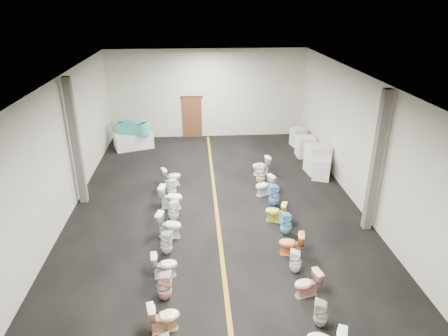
{
  "coord_description": "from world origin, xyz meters",
  "views": [
    {
      "loc": [
        -0.65,
        -12.19,
        6.89
      ],
      "look_at": [
        0.34,
        1.0,
        1.15
      ],
      "focal_mm": 32.0,
      "sensor_mm": 36.0,
      "label": 1
    }
  ],
  "objects": [
    {
      "name": "toilet_left_9",
      "position": [
        -1.59,
        1.1,
        0.37
      ],
      "size": [
        0.41,
        0.41,
        0.75
      ],
      "primitive_type": "imported",
      "rotation": [
        0.0,
        0.0,
        1.34
      ],
      "color": "white",
      "rests_on": "floor"
    },
    {
      "name": "toilet_right_8",
      "position": [
        2.05,
        0.13,
        0.43
      ],
      "size": [
        0.41,
        0.4,
        0.85
      ],
      "primitive_type": "imported",
      "rotation": [
        0.0,
        0.0,
        -1.53
      ],
      "color": "#70B3EB",
      "rests_on": "floor"
    },
    {
      "name": "toilet_right_10",
      "position": [
        1.86,
        1.94,
        0.41
      ],
      "size": [
        0.48,
        0.47,
        0.81
      ],
      "primitive_type": "imported",
      "rotation": [
        0.0,
        0.0,
        -1.92
      ],
      "color": "#F0E5C4",
      "rests_on": "floor"
    },
    {
      "name": "toilet_left_10",
      "position": [
        -1.64,
        2.07,
        0.38
      ],
      "size": [
        0.85,
        0.65,
        0.76
      ],
      "primitive_type": "imported",
      "rotation": [
        0.0,
        0.0,
        1.91
      ],
      "color": "silver",
      "rests_on": "floor"
    },
    {
      "name": "toilet_left_6",
      "position": [
        -1.54,
        -1.54,
        0.4
      ],
      "size": [
        0.87,
        0.63,
        0.79
      ],
      "primitive_type": "imported",
      "rotation": [
        0.0,
        0.0,
        1.3
      ],
      "color": "silver",
      "rests_on": "floor"
    },
    {
      "name": "column_left",
      "position": [
        -4.75,
        1.0,
        2.25
      ],
      "size": [
        0.25,
        0.25,
        4.5
      ],
      "primitive_type": "cube",
      "color": "#59544C",
      "rests_on": "floor"
    },
    {
      "name": "aisle_stripe",
      "position": [
        0.0,
        0.0,
        0.0
      ],
      "size": [
        0.12,
        15.6,
        0.01
      ],
      "primitive_type": "cube",
      "color": "#886013",
      "rests_on": "floor"
    },
    {
      "name": "toilet_left_5",
      "position": [
        -1.58,
        -2.48,
        0.38
      ],
      "size": [
        0.44,
        0.44,
        0.77
      ],
      "primitive_type": "imported",
      "rotation": [
        0.0,
        0.0,
        1.25
      ],
      "color": "silver",
      "rests_on": "floor"
    },
    {
      "name": "display_table",
      "position": [
        -3.66,
        6.42,
        0.39
      ],
      "size": [
        1.97,
        1.44,
        0.79
      ],
      "primitive_type": "cube",
      "rotation": [
        0.0,
        0.0,
        0.35
      ],
      "color": "silver",
      "rests_on": "floor"
    },
    {
      "name": "floor",
      "position": [
        0.0,
        0.0,
        0.0
      ],
      "size": [
        16.0,
        16.0,
        0.0
      ],
      "primitive_type": "plane",
      "color": "black",
      "rests_on": "ground"
    },
    {
      "name": "toilet_left_2",
      "position": [
        -1.47,
        -5.34,
        0.36
      ],
      "size": [
        0.78,
        0.55,
        0.72
      ],
      "primitive_type": "imported",
      "rotation": [
        0.0,
        0.0,
        1.8
      ],
      "color": "#FFC79D",
      "rests_on": "floor"
    },
    {
      "name": "toilet_left_3",
      "position": [
        -1.52,
        -4.36,
        0.4
      ],
      "size": [
        0.41,
        0.4,
        0.8
      ],
      "primitive_type": "imported",
      "rotation": [
        0.0,
        0.0,
        1.45
      ],
      "color": "#F4AFB4",
      "rests_on": "floor"
    },
    {
      "name": "bathtub",
      "position": [
        -3.66,
        6.42,
        1.07
      ],
      "size": [
        1.76,
        1.13,
        0.55
      ],
      "rotation": [
        0.0,
        0.0,
        -0.4
      ],
      "color": "#3EB4A0",
      "rests_on": "display_table"
    },
    {
      "name": "ceiling",
      "position": [
        0.0,
        0.0,
        4.5
      ],
      "size": [
        16.0,
        16.0,
        0.0
      ],
      "primitive_type": "plane",
      "rotation": [
        3.14,
        0.0,
        0.0
      ],
      "color": "black",
      "rests_on": "ground"
    },
    {
      "name": "toilet_right_7",
      "position": [
        1.9,
        -0.92,
        0.36
      ],
      "size": [
        0.79,
        0.63,
        0.71
      ],
      "primitive_type": "imported",
      "rotation": [
        0.0,
        0.0,
        -1.95
      ],
      "color": "#E7DD4C",
      "rests_on": "floor"
    },
    {
      "name": "appliance_crate_d",
      "position": [
        4.4,
        6.19,
        0.45
      ],
      "size": [
        0.74,
        0.74,
        0.9
      ],
      "primitive_type": "cube",
      "rotation": [
        0.0,
        0.0,
        0.2
      ],
      "color": "silver",
      "rests_on": "floor"
    },
    {
      "name": "appliance_crate_b",
      "position": [
        4.4,
        2.92,
        0.59
      ],
      "size": [
        0.96,
        0.96,
        1.19
      ],
      "primitive_type": "cube",
      "rotation": [
        0.0,
        0.0,
        0.11
      ],
      "color": "silver",
      "rests_on": "floor"
    },
    {
      "name": "toilet_right_9",
      "position": [
        1.86,
        1.03,
        0.37
      ],
      "size": [
        0.83,
        0.66,
        0.74
      ],
      "primitive_type": "imported",
      "rotation": [
        0.0,
        0.0,
        -1.19
      ],
      "color": "white",
      "rests_on": "floor"
    },
    {
      "name": "appliance_crate_a",
      "position": [
        4.4,
        2.28,
        0.44
      ],
      "size": [
        0.88,
        0.88,
        0.87
      ],
      "primitive_type": "cube",
      "rotation": [
        0.0,
        0.0,
        -0.36
      ],
      "color": "white",
      "rests_on": "floor"
    },
    {
      "name": "door_frame",
      "position": [
        -0.8,
        7.95,
        2.12
      ],
      "size": [
        1.15,
        0.08,
        0.1
      ],
      "primitive_type": "cube",
      "color": "#331C11",
      "rests_on": "back_door"
    },
    {
      "name": "wall_back",
      "position": [
        0.0,
        8.0,
        2.25
      ],
      "size": [
        10.0,
        0.0,
        10.0
      ],
      "primitive_type": "plane",
      "rotation": [
        1.57,
        0.0,
        0.0
      ],
      "color": "#BCB8A0",
      "rests_on": "ground"
    },
    {
      "name": "back_door",
      "position": [
        -0.8,
        7.94,
        1.05
      ],
      "size": [
        1.0,
        0.1,
        2.1
      ],
      "primitive_type": "cube",
      "color": "#562D19",
      "rests_on": "floor"
    },
    {
      "name": "toilet_right_3",
      "position": [
        1.99,
        -4.48,
        0.34
      ],
      "size": [
        0.74,
        0.53,
        0.69
      ],
      "primitive_type": "imported",
      "rotation": [
        0.0,
        0.0,
        -1.34
      ],
      "color": "#F1ABA9",
      "rests_on": "floor"
    },
    {
      "name": "column_right",
      "position": [
        4.75,
        -1.5,
        2.25
      ],
      "size": [
        0.25,
        0.25,
        4.5
      ],
      "primitive_type": "cube",
      "color": "#59544C",
      "rests_on": "floor"
    },
    {
      "name": "toilet_right_5",
      "position": [
        1.99,
        -2.77,
        0.36
      ],
      "size": [
        0.79,
        0.56,
        0.72
      ],
      "primitive_type": "imported",
      "rotation": [
        0.0,
        0.0,
        -1.81
      ],
      "color": "#F4834A",
      "rests_on": "floor"
    },
    {
      "name": "wall_left",
      "position": [
        -5.0,
        0.0,
        2.25
      ],
      "size": [
        0.0,
        16.0,
        16.0
      ],
      "primitive_type": "plane",
      "rotation": [
        1.57,
        0.0,
        1.57
      ],
      "color": "#BCB8A0",
      "rests_on": "ground"
    },
    {
      "name": "toilet_left_4",
      "position": [
        -1.57,
        -3.46,
        0.35
      ],
      "size": [
        0.72,
        0.46,
        0.7
      ],
      "primitive_type": "imported",
      "rotation": [
        0.0,
        0.0,
        1.67
      ],
      "color": "silver",
      "rests_on": "floor"
    },
    {
      "name": "appliance_crate_c",
      "position": [
        4.4,
        4.77,
        0.46
      ],
      "size": [
        0.81,
        0.81,
        0.91
      ],
      "primitive_type": "cube",
      "rotation": [
        0.0,
        0.0,
        -0.0
      ],
      "color": "white",
      "rests_on": "floor"
    },
    {
      "name": "toilet_right_6",
      "position": [
        2.07,
        -1.72,
        0.39
      ],
      "size": [
        0.42,
        0.41,
        0.79
      ],
      "primitive_type": "imported",
      "rotation": [
        0.0,
        0.0,
        -1.4
      ],
      "color": "#70C0E5",
      "rests_on": "floor"
    },
    {
      "name": "wall_right",
      "position": [
        5.0,
        0.0,
        2.25
      ],
      "size": [
        0.0,
        16.0,
        16.0
      ],
      "primitive_type": "plane",
      "rotation": [
        1.57,
        0.0,
        -1.57
      ],
      "color": "#BCB8A0",
      "rests_on": "ground"
    },
    {
      "name": "toilet_right_2",
      "position": [
        2.03,
        -5.5,
        0.35
      ],
      "size": [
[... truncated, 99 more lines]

